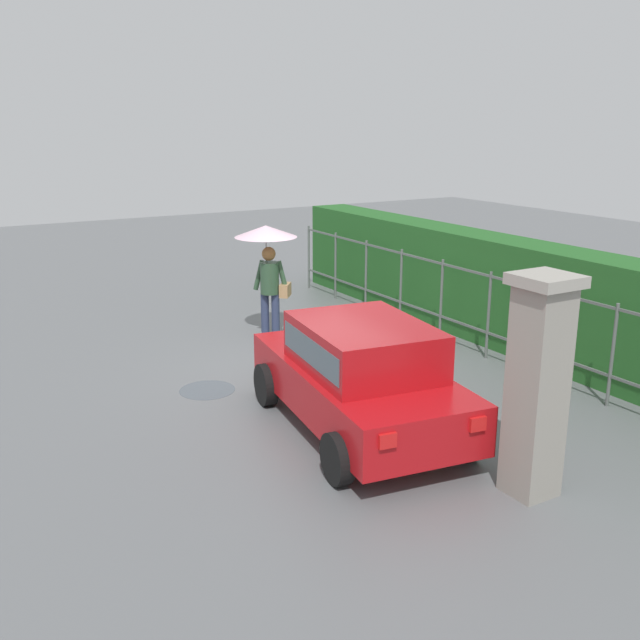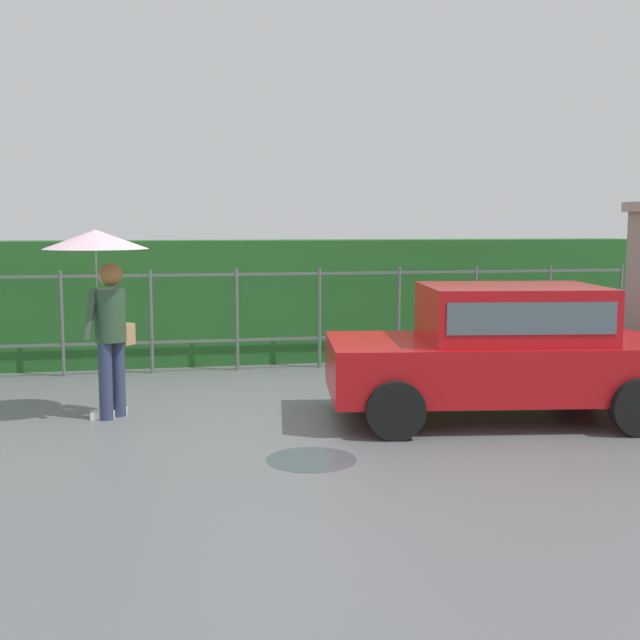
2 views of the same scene
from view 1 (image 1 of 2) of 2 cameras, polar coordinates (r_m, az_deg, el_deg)
ground_plane at (r=11.76m, az=-0.77°, el=-3.80°), size 40.00×40.00×0.00m
car at (r=9.18m, az=3.20°, el=-4.16°), size 3.90×2.26×1.48m
pedestrian at (r=13.02m, az=-4.18°, el=5.45°), size 1.13×1.13×2.09m
gate_pillar at (r=7.83m, az=16.90°, el=-4.97°), size 0.60×0.60×2.42m
fence_section at (r=12.75m, az=11.39°, el=1.31°), size 11.15×0.05×1.50m
hedge_row at (r=13.29m, az=14.15°, el=2.26°), size 12.10×0.90×1.90m
puddle_near at (r=10.93m, az=-8.96°, el=-5.51°), size 0.84×0.84×0.00m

